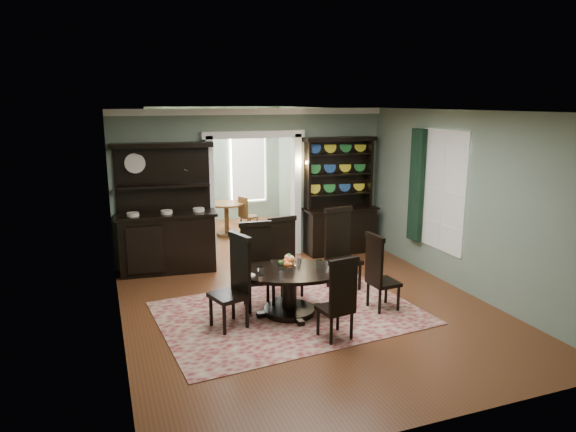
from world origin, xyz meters
name	(u,v)px	position (x,y,z in m)	size (l,w,h in m)	color
room	(311,210)	(0.00, 0.04, 1.58)	(5.51, 6.01, 3.01)	#592F17
parlor	(224,169)	(0.00, 5.53, 1.52)	(3.51, 3.50, 3.01)	#592F17
doorway_trim	(254,179)	(0.00, 3.00, 1.62)	(2.08, 0.25, 2.57)	white
right_window	(430,188)	(2.69, 0.93, 1.60)	(0.15, 1.47, 2.12)	white
wall_sconce	(301,164)	(0.95, 2.85, 1.89)	(0.27, 0.21, 0.21)	gold
rug	(290,313)	(-0.35, 0.04, 0.01)	(3.79, 2.66, 0.01)	maroon
dining_table	(289,283)	(-0.35, 0.03, 0.48)	(2.06, 2.06, 0.69)	black
centerpiece	(287,264)	(-0.36, 0.12, 0.75)	(1.34, 0.86, 0.22)	white
chair_far_left	(257,263)	(-0.71, 0.51, 0.70)	(0.53, 0.50, 1.33)	black
chair_far_mid	(285,254)	(-0.13, 0.86, 0.68)	(0.52, 0.49, 1.29)	black
chair_far_right	(341,246)	(0.87, 0.81, 0.73)	(0.57, 0.55, 1.39)	black
chair_end_left	(235,279)	(-1.21, -0.08, 0.70)	(0.59, 0.61, 1.33)	black
chair_end_right	(378,271)	(0.96, -0.30, 0.63)	(0.44, 0.46, 1.20)	black
chair_near	(339,297)	(-0.04, -1.04, 0.62)	(0.49, 0.47, 1.17)	black
sideboard	(167,227)	(-1.79, 2.72, 0.84)	(1.88, 0.81, 2.40)	black
welsh_dresser	(339,211)	(1.78, 2.74, 0.88)	(1.56, 0.58, 2.42)	black
parlor_table	(227,214)	(-0.14, 4.87, 0.52)	(0.86, 0.86, 0.79)	#513517
parlor_chair_left	(207,215)	(-0.58, 4.94, 0.53)	(0.44, 0.43, 0.98)	#513517
parlor_chair_right	(247,215)	(0.33, 4.74, 0.50)	(0.44, 0.43, 0.94)	#513517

